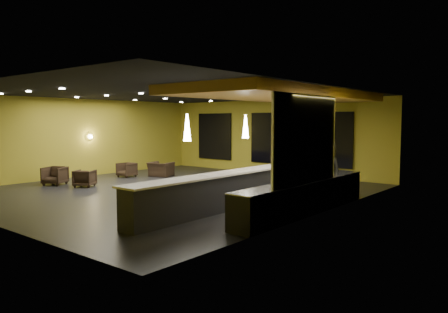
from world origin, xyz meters
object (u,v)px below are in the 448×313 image
Objects in this scene: armchair_a at (55,176)px; armchair_d at (161,169)px; staff_b at (327,171)px; bar_stool_3 at (214,188)px; pendant_1 at (246,127)px; armchair_b at (85,178)px; pendant_0 at (187,128)px; bar_stool_6 at (276,175)px; armchair_c at (127,170)px; bar_stool_2 at (190,192)px; bar_counter at (235,190)px; column at (311,141)px; bar_stool_0 at (128,204)px; pendant_2 at (289,126)px; bar_stool_5 at (256,179)px; bar_stool_4 at (238,184)px; staff_a at (293,171)px; prep_counter at (304,197)px; bar_stool_1 at (162,197)px; staff_c at (328,171)px.

armchair_a reaches higher than armchair_d.
bar_stool_3 is (-1.94, -3.67, -0.32)m from staff_b.
armchair_a is (-8.18, -1.55, -1.99)m from pendant_1.
bar_stool_3 is (6.10, 0.46, 0.17)m from armchair_b.
pendant_0 is 5.62m from bar_stool_6.
pendant_0 is 0.43× the size of staff_b.
staff_b is 2.29× the size of armchair_c.
bar_stool_3 is (-0.05, 1.08, -0.03)m from bar_stool_2.
bar_counter is at bearing -91.47° from staff_b.
pendant_0 is 5.89m from staff_b.
column reaches higher than bar_stool_0.
bar_counter is 1.38m from bar_stool_2.
staff_b is (1.20, 5.56, -1.54)m from pendant_0.
bar_stool_5 is at bearing -146.65° from pendant_2.
staff_b is 4.16m from bar_stool_3.
pendant_2 is at bearing 76.60° from bar_stool_3.
column is 8.07m from bar_stool_0.
pendant_1 reaches higher than bar_stool_0.
pendant_2 is 0.70× the size of armchair_d.
bar_stool_4 is at bearing -101.76° from column.
armchair_c is (-7.93, -0.73, -2.03)m from pendant_2.
staff_a reaches higher than bar_stool_5.
prep_counter is at bearing -32.67° from bar_stool_5.
staff_a is at bearing -3.10° from armchair_c.
armchair_a is 4.61m from armchair_d.
armchair_c is at bearing 147.88° from bar_stool_1.
armchair_c is 1.51m from armchair_d.
pendant_1 is 2.35m from staff_a.
bar_stool_6 is at bearing 101.70° from bar_counter.
staff_b is 3.15m from bar_stool_4.
column reaches higher than staff_c.
pendant_0 is 0.87× the size of bar_stool_1.
armchair_b is at bearing -175.21° from bar_counter.
pendant_1 is 3.41m from bar_stool_1.
staff_a reaches higher than armchair_d.
bar_stool_0 is (-2.34, -6.11, -0.45)m from staff_c.
bar_stool_2 is (-0.69, -1.69, -1.82)m from pendant_1.
bar_counter is 3.77m from staff_b.
bar_counter is at bearing 8.40° from bar_stool_3.
staff_c is 5.57m from bar_stool_1.
pendant_0 is at bearing -128.66° from prep_counter.
bar_stool_5 is (-0.20, 2.49, -0.01)m from bar_stool_3.
staff_c is 3.74m from bar_stool_3.
bar_counter is at bearing 77.42° from bar_stool_0.
column is 8.70m from armchair_b.
bar_stool_5 is (7.24, 3.43, 0.12)m from armchair_a.
column is 1.94× the size of staff_a.
armchair_a is 1.42m from armchair_b.
bar_stool_0 is (-0.74, -3.33, -0.01)m from bar_counter.
bar_stool_3 is at bearing -118.61° from staff_a.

